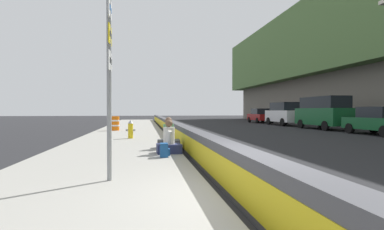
{
  "coord_description": "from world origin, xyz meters",
  "views": [
    {
      "loc": [
        -4.44,
        1.62,
        1.49
      ],
      "look_at": [
        10.77,
        -0.8,
        1.25
      ],
      "focal_mm": 28.07,
      "sensor_mm": 36.0,
      "label": 1
    }
  ],
  "objects_px": {
    "parked_car_fourth": "(323,112)",
    "route_sign_post": "(109,72)",
    "fire_hydrant": "(131,129)",
    "construction_barrel": "(115,123)",
    "backpack": "(164,150)",
    "parked_car_third": "(379,121)",
    "seated_person_foreground": "(169,143)",
    "parked_car_midline": "(284,113)",
    "parked_car_far": "(260,116)",
    "seated_person_middle": "(169,138)"
  },
  "relations": [
    {
      "from": "parked_car_fourth",
      "to": "route_sign_post",
      "type": "bearing_deg",
      "value": 137.11
    },
    {
      "from": "fire_hydrant",
      "to": "construction_barrel",
      "type": "relative_size",
      "value": 0.93
    },
    {
      "from": "backpack",
      "to": "parked_car_fourth",
      "type": "height_order",
      "value": "parked_car_fourth"
    },
    {
      "from": "construction_barrel",
      "to": "parked_car_third",
      "type": "height_order",
      "value": "parked_car_third"
    },
    {
      "from": "seated_person_foreground",
      "to": "backpack",
      "type": "xyz_separation_m",
      "value": [
        -0.78,
        0.2,
        -0.14
      ]
    },
    {
      "from": "parked_car_third",
      "to": "parked_car_fourth",
      "type": "bearing_deg",
      "value": 0.65
    },
    {
      "from": "route_sign_post",
      "to": "seated_person_foreground",
      "type": "bearing_deg",
      "value": -22.03
    },
    {
      "from": "seated_person_foreground",
      "to": "parked_car_fourth",
      "type": "height_order",
      "value": "parked_car_fourth"
    },
    {
      "from": "seated_person_foreground",
      "to": "parked_car_midline",
      "type": "distance_m",
      "value": 22.5
    },
    {
      "from": "fire_hydrant",
      "to": "route_sign_post",
      "type": "bearing_deg",
      "value": 179.98
    },
    {
      "from": "seated_person_foreground",
      "to": "construction_barrel",
      "type": "xyz_separation_m",
      "value": [
        11.2,
        2.69,
        0.15
      ]
    },
    {
      "from": "parked_car_midline",
      "to": "parked_car_far",
      "type": "height_order",
      "value": "parked_car_midline"
    },
    {
      "from": "seated_person_foreground",
      "to": "seated_person_middle",
      "type": "bearing_deg",
      "value": -3.96
    },
    {
      "from": "backpack",
      "to": "parked_car_fourth",
      "type": "relative_size",
      "value": 0.08
    },
    {
      "from": "parked_car_third",
      "to": "backpack",
      "type": "bearing_deg",
      "value": 118.68
    },
    {
      "from": "parked_car_far",
      "to": "seated_person_middle",
      "type": "bearing_deg",
      "value": 151.27
    },
    {
      "from": "parked_car_fourth",
      "to": "parked_car_third",
      "type": "bearing_deg",
      "value": -179.35
    },
    {
      "from": "fire_hydrant",
      "to": "seated_person_middle",
      "type": "distance_m",
      "value": 4.3
    },
    {
      "from": "backpack",
      "to": "parked_car_midline",
      "type": "distance_m",
      "value": 23.26
    },
    {
      "from": "parked_car_far",
      "to": "construction_barrel",
      "type": "bearing_deg",
      "value": 130.85
    },
    {
      "from": "backpack",
      "to": "construction_barrel",
      "type": "height_order",
      "value": "construction_barrel"
    },
    {
      "from": "route_sign_post",
      "to": "parked_car_far",
      "type": "relative_size",
      "value": 0.79
    },
    {
      "from": "backpack",
      "to": "parked_car_fourth",
      "type": "xyz_separation_m",
      "value": [
        12.92,
        -13.33,
        1.02
      ]
    },
    {
      "from": "construction_barrel",
      "to": "seated_person_middle",
      "type": "bearing_deg",
      "value": -164.44
    },
    {
      "from": "construction_barrel",
      "to": "parked_car_third",
      "type": "bearing_deg",
      "value": -106.32
    },
    {
      "from": "route_sign_post",
      "to": "fire_hydrant",
      "type": "distance_m",
      "value": 8.94
    },
    {
      "from": "parked_car_third",
      "to": "construction_barrel",
      "type": "bearing_deg",
      "value": 73.68
    },
    {
      "from": "fire_hydrant",
      "to": "parked_car_midline",
      "type": "distance_m",
      "value": 19.48
    },
    {
      "from": "parked_car_far",
      "to": "backpack",
      "type": "bearing_deg",
      "value": 152.7
    },
    {
      "from": "seated_person_middle",
      "to": "parked_car_third",
      "type": "relative_size",
      "value": 0.25
    },
    {
      "from": "fire_hydrant",
      "to": "construction_barrel",
      "type": "distance_m",
      "value": 6.08
    },
    {
      "from": "backpack",
      "to": "construction_barrel",
      "type": "distance_m",
      "value": 12.24
    },
    {
      "from": "fire_hydrant",
      "to": "backpack",
      "type": "xyz_separation_m",
      "value": [
        -6.03,
        -1.23,
        -0.25
      ]
    },
    {
      "from": "fire_hydrant",
      "to": "seated_person_foreground",
      "type": "distance_m",
      "value": 5.44
    },
    {
      "from": "construction_barrel",
      "to": "parked_car_fourth",
      "type": "relative_size",
      "value": 0.18
    },
    {
      "from": "fire_hydrant",
      "to": "seated_person_foreground",
      "type": "bearing_deg",
      "value": -164.8
    },
    {
      "from": "construction_barrel",
      "to": "fire_hydrant",
      "type": "bearing_deg",
      "value": -168.0
    },
    {
      "from": "parked_car_fourth",
      "to": "seated_person_middle",
      "type": "bearing_deg",
      "value": 129.9
    },
    {
      "from": "fire_hydrant",
      "to": "parked_car_third",
      "type": "distance_m",
      "value": 14.68
    },
    {
      "from": "route_sign_post",
      "to": "fire_hydrant",
      "type": "xyz_separation_m",
      "value": [
        8.78,
        -0.0,
        -1.65
      ]
    },
    {
      "from": "construction_barrel",
      "to": "parked_car_midline",
      "type": "xyz_separation_m",
      "value": [
        7.2,
        -15.62,
        0.56
      ]
    },
    {
      "from": "parked_car_third",
      "to": "parked_car_midline",
      "type": "relative_size",
      "value": 0.93
    },
    {
      "from": "parked_car_fourth",
      "to": "backpack",
      "type": "bearing_deg",
      "value": 134.11
    },
    {
      "from": "backpack",
      "to": "parked_car_far",
      "type": "height_order",
      "value": "parked_car_far"
    },
    {
      "from": "parked_car_midline",
      "to": "parked_car_fourth",
      "type": "bearing_deg",
      "value": -178.18
    },
    {
      "from": "construction_barrel",
      "to": "parked_car_fourth",
      "type": "bearing_deg",
      "value": -86.59
    },
    {
      "from": "route_sign_post",
      "to": "parked_car_fourth",
      "type": "height_order",
      "value": "route_sign_post"
    },
    {
      "from": "construction_barrel",
      "to": "parked_car_fourth",
      "type": "height_order",
      "value": "parked_car_fourth"
    },
    {
      "from": "seated_person_foreground",
      "to": "parked_car_fourth",
      "type": "xyz_separation_m",
      "value": [
        12.14,
        -13.13,
        0.88
      ]
    },
    {
      "from": "seated_person_foreground",
      "to": "parked_car_third",
      "type": "bearing_deg",
      "value": -63.62
    }
  ]
}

